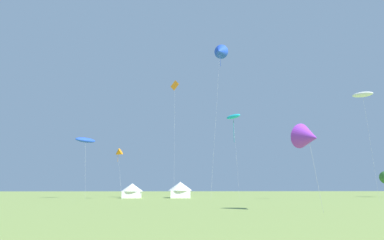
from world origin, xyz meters
The scene contains 9 objects.
kite_cyan_parafoil centered at (9.60, 51.29, 15.74)m, with size 3.19×3.60×16.42m.
kite_orange_delta centered at (-12.61, 52.49, 8.51)m, with size 2.22×1.70×9.42m.
kite_blue_delta centered at (6.31, 46.05, 27.06)m, with size 4.14×3.89×28.73m.
kite_blue_parafoil centered at (-19.63, 55.00, 11.32)m, with size 4.16×3.92×11.98m.
kite_purple_delta centered at (9.41, 20.59, 6.34)m, with size 2.97×3.06×7.67m.
kite_orange_diamond centered at (-1.97, 58.14, 24.20)m, with size 1.92×3.30×25.77m.
kite_white_parafoil centered at (29.94, 41.36, 17.56)m, with size 3.39×2.77×18.14m.
festival_tent_right centered at (-10.48, 58.86, 1.63)m, with size 4.52×4.52×2.94m.
festival_tent_center centered at (-0.51, 58.86, 1.81)m, with size 5.04×5.04×3.28m.
Camera 1 is at (-2.62, -3.80, 1.95)m, focal length 27.26 mm.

